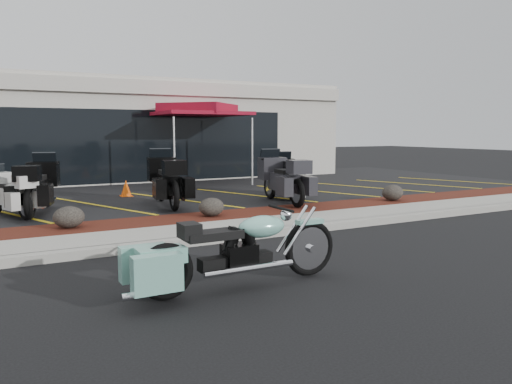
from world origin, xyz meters
TOP-DOWN VIEW (x-y plane):
  - ground at (0.00, 0.00)m, footprint 90.00×90.00m
  - curb at (0.00, 0.90)m, footprint 24.00×0.25m
  - sidewalk at (0.00, 1.60)m, footprint 24.00×1.20m
  - mulch_bed at (0.00, 2.80)m, footprint 24.00×1.20m
  - upper_lot at (0.00, 8.20)m, footprint 26.00×9.60m
  - dealership_building at (0.00, 14.47)m, footprint 18.00×8.16m
  - boulder_left at (-3.32, 2.80)m, footprint 0.60×0.50m
  - boulder_mid at (-0.33, 2.73)m, footprint 0.58×0.48m
  - boulder_right at (5.00, 2.70)m, footprint 0.61×0.51m
  - hero_cruiser at (-0.74, -1.70)m, footprint 2.98×0.78m
  - touring_black_front at (-3.42, 5.89)m, footprint 1.54×2.53m
  - touring_black_mid at (-0.57, 5.62)m, footprint 1.27×2.57m
  - touring_grey at (2.27, 4.64)m, footprint 1.23×2.52m
  - touring_black_rear at (3.22, 5.51)m, footprint 1.62×2.36m
  - traffic_cone at (-1.14, 7.12)m, footprint 0.39×0.39m
  - popup_canopy at (2.14, 9.60)m, footprint 3.68×3.68m

SIDE VIEW (x-z plane):
  - ground at x=0.00m, z-range 0.00..0.00m
  - curb at x=0.00m, z-range 0.00..0.15m
  - sidewalk at x=0.00m, z-range 0.00..0.15m
  - upper_lot at x=0.00m, z-range 0.00..0.15m
  - mulch_bed at x=0.00m, z-range 0.00..0.16m
  - boulder_mid at x=-0.33m, z-range 0.16..0.57m
  - boulder_left at x=-3.32m, z-range 0.16..0.58m
  - boulder_right at x=5.00m, z-range 0.16..0.59m
  - traffic_cone at x=-1.14m, z-range 0.15..0.63m
  - hero_cruiser at x=-0.74m, z-range 0.00..1.05m
  - touring_black_rear at x=3.22m, z-range 0.15..1.43m
  - touring_black_front at x=-3.42m, z-range 0.15..1.53m
  - touring_grey at x=2.27m, z-range 0.15..1.56m
  - touring_black_mid at x=-0.57m, z-range 0.15..1.59m
  - dealership_building at x=0.00m, z-range 0.01..4.01m
  - popup_canopy at x=2.14m, z-range 1.32..4.18m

